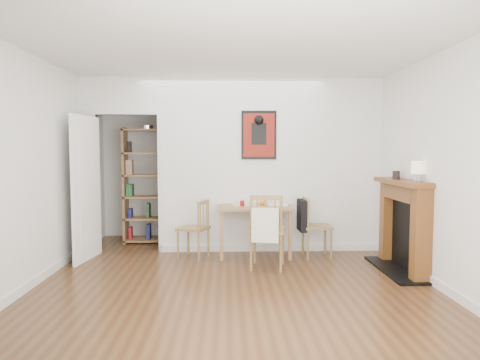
{
  "coord_description": "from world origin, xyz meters",
  "views": [
    {
      "loc": [
        -0.08,
        -5.02,
        1.53
      ],
      "look_at": [
        0.1,
        0.6,
        1.13
      ],
      "focal_mm": 32.0,
      "sensor_mm": 36.0,
      "label": 1
    }
  ],
  "objects_px": {
    "bookshelf": "(148,186)",
    "red_glass": "(242,203)",
    "dining_table": "(255,212)",
    "ceramic_jar_b": "(395,174)",
    "chair_right": "(316,226)",
    "mantel_lamp": "(418,169)",
    "chair_left": "(193,229)",
    "orange_fruit": "(262,202)",
    "ceramic_jar_a": "(396,175)",
    "chair_front": "(267,230)",
    "fireplace": "(404,223)",
    "notebook": "(278,205)"
  },
  "relations": [
    {
      "from": "bookshelf",
      "to": "red_glass",
      "type": "distance_m",
      "value": 1.82
    },
    {
      "from": "dining_table",
      "to": "ceramic_jar_b",
      "type": "bearing_deg",
      "value": -16.74
    },
    {
      "from": "dining_table",
      "to": "chair_right",
      "type": "height_order",
      "value": "chair_right"
    },
    {
      "from": "mantel_lamp",
      "to": "dining_table",
      "type": "bearing_deg",
      "value": 147.92
    },
    {
      "from": "chair_right",
      "to": "ceramic_jar_b",
      "type": "bearing_deg",
      "value": -24.64
    },
    {
      "from": "ceramic_jar_b",
      "to": "red_glass",
      "type": "bearing_deg",
      "value": 165.96
    },
    {
      "from": "chair_left",
      "to": "orange_fruit",
      "type": "bearing_deg",
      "value": 10.23
    },
    {
      "from": "chair_left",
      "to": "ceramic_jar_b",
      "type": "xyz_separation_m",
      "value": [
        2.7,
        -0.44,
        0.79
      ]
    },
    {
      "from": "mantel_lamp",
      "to": "ceramic_jar_a",
      "type": "height_order",
      "value": "mantel_lamp"
    },
    {
      "from": "dining_table",
      "to": "ceramic_jar_a",
      "type": "relative_size",
      "value": 9.84
    },
    {
      "from": "dining_table",
      "to": "mantel_lamp",
      "type": "height_order",
      "value": "mantel_lamp"
    },
    {
      "from": "mantel_lamp",
      "to": "red_glass",
      "type": "bearing_deg",
      "value": 151.29
    },
    {
      "from": "chair_front",
      "to": "fireplace",
      "type": "distance_m",
      "value": 1.73
    },
    {
      "from": "fireplace",
      "to": "notebook",
      "type": "bearing_deg",
      "value": 149.12
    },
    {
      "from": "dining_table",
      "to": "chair_right",
      "type": "xyz_separation_m",
      "value": [
        0.87,
        -0.11,
        -0.2
      ]
    },
    {
      "from": "bookshelf",
      "to": "notebook",
      "type": "relative_size",
      "value": 6.71
    },
    {
      "from": "bookshelf",
      "to": "orange_fruit",
      "type": "bearing_deg",
      "value": -25.81
    },
    {
      "from": "orange_fruit",
      "to": "notebook",
      "type": "distance_m",
      "value": 0.23
    },
    {
      "from": "chair_left",
      "to": "fireplace",
      "type": "distance_m",
      "value": 2.82
    },
    {
      "from": "chair_left",
      "to": "chair_front",
      "type": "relative_size",
      "value": 0.85
    },
    {
      "from": "chair_right",
      "to": "chair_front",
      "type": "height_order",
      "value": "chair_front"
    },
    {
      "from": "notebook",
      "to": "chair_front",
      "type": "bearing_deg",
      "value": -107.85
    },
    {
      "from": "red_glass",
      "to": "mantel_lamp",
      "type": "bearing_deg",
      "value": -28.71
    },
    {
      "from": "dining_table",
      "to": "orange_fruit",
      "type": "distance_m",
      "value": 0.19
    },
    {
      "from": "dining_table",
      "to": "chair_front",
      "type": "height_order",
      "value": "chair_front"
    },
    {
      "from": "dining_table",
      "to": "ceramic_jar_b",
      "type": "distance_m",
      "value": 1.99
    },
    {
      "from": "red_glass",
      "to": "ceramic_jar_b",
      "type": "relative_size",
      "value": 0.84
    },
    {
      "from": "ceramic_jar_a",
      "to": "dining_table",
      "type": "bearing_deg",
      "value": 155.25
    },
    {
      "from": "fireplace",
      "to": "notebook",
      "type": "distance_m",
      "value": 1.74
    },
    {
      "from": "chair_left",
      "to": "red_glass",
      "type": "distance_m",
      "value": 0.78
    },
    {
      "from": "orange_fruit",
      "to": "mantel_lamp",
      "type": "distance_m",
      "value": 2.19
    },
    {
      "from": "dining_table",
      "to": "notebook",
      "type": "xyz_separation_m",
      "value": [
        0.35,
        0.04,
        0.09
      ]
    },
    {
      "from": "red_glass",
      "to": "ceramic_jar_a",
      "type": "bearing_deg",
      "value": -21.44
    },
    {
      "from": "bookshelf",
      "to": "red_glass",
      "type": "xyz_separation_m",
      "value": [
        1.51,
        -0.99,
        -0.17
      ]
    },
    {
      "from": "fireplace",
      "to": "red_glass",
      "type": "relative_size",
      "value": 15.45
    },
    {
      "from": "ceramic_jar_a",
      "to": "ceramic_jar_b",
      "type": "relative_size",
      "value": 1.13
    },
    {
      "from": "chair_left",
      "to": "chair_front",
      "type": "xyz_separation_m",
      "value": [
        1.0,
        -0.56,
        0.08
      ]
    },
    {
      "from": "bookshelf",
      "to": "ceramic_jar_a",
      "type": "bearing_deg",
      "value": -26.96
    },
    {
      "from": "fireplace",
      "to": "ceramic_jar_b",
      "type": "bearing_deg",
      "value": 91.58
    },
    {
      "from": "red_glass",
      "to": "bookshelf",
      "type": "bearing_deg",
      "value": 146.74
    },
    {
      "from": "mantel_lamp",
      "to": "ceramic_jar_b",
      "type": "height_order",
      "value": "mantel_lamp"
    },
    {
      "from": "chair_front",
      "to": "mantel_lamp",
      "type": "distance_m",
      "value": 1.97
    },
    {
      "from": "bookshelf",
      "to": "chair_left",
      "type": "bearing_deg",
      "value": -52.29
    },
    {
      "from": "notebook",
      "to": "chair_left",
      "type": "bearing_deg",
      "value": -172.93
    },
    {
      "from": "mantel_lamp",
      "to": "fireplace",
      "type": "bearing_deg",
      "value": 92.56
    },
    {
      "from": "dining_table",
      "to": "notebook",
      "type": "relative_size",
      "value": 3.78
    },
    {
      "from": "chair_left",
      "to": "ceramic_jar_b",
      "type": "distance_m",
      "value": 2.85
    },
    {
      "from": "red_glass",
      "to": "chair_front",
      "type": "bearing_deg",
      "value": -64.2
    },
    {
      "from": "notebook",
      "to": "ceramic_jar_b",
      "type": "relative_size",
      "value": 2.93
    },
    {
      "from": "bookshelf",
      "to": "orange_fruit",
      "type": "height_order",
      "value": "bookshelf"
    }
  ]
}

